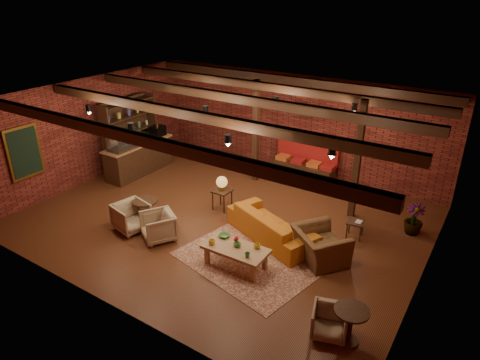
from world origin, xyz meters
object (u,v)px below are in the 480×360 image
Objects in this scene: round_table_left at (146,208)px; armchair_right at (320,241)px; round_table_right at (350,321)px; armchair_far at (329,321)px; sofa at (272,225)px; armchair_a at (131,216)px; coffee_table at (235,249)px; side_table_lamp at (222,185)px; side_table_book at (356,222)px; armchair_b at (158,225)px; plant_tall at (420,190)px.

round_table_left is 4.54m from armchair_right.
round_table_left is 5.95m from round_table_right.
armchair_far is (5.50, -1.07, -0.15)m from round_table_left.
armchair_a reaches higher than sofa.
armchair_a is 5.64m from armchair_far.
coffee_table is 1.47× the size of side_table_lamp.
armchair_right is 1.63× the size of round_table_right.
round_table_left is at bearing -154.02° from side_table_book.
armchair_b is (-0.42, -2.11, -0.36)m from side_table_lamp.
armchair_b is (0.77, -0.37, -0.08)m from round_table_left.
armchair_b is at bearing -144.63° from plant_tall.
round_table_left is at bearing 151.47° from armchair_far.
coffee_table is 2.32× the size of armchair_far.
plant_tall is at bearing 88.98° from round_table_right.
armchair_b is at bearing -177.47° from coffee_table.
sofa is 3.30m from armchair_far.
armchair_far is at bearing -17.46° from coffee_table.
round_table_right is (5.96, -0.64, 0.08)m from armchair_a.
armchair_far is (-0.36, -0.02, -0.16)m from round_table_right.
armchair_right is 2.30m from armchair_far.
plant_tall is (2.97, 3.57, 0.77)m from coffee_table.
round_table_right reaches higher than side_table_book.
armchair_a is at bearing -103.53° from round_table_left.
armchair_b reaches higher than side_table_book.
round_table_left is 0.43m from armchair_a.
armchair_b reaches higher than round_table_right.
side_table_book is (4.00, 2.70, 0.03)m from armchair_b.
round_table_left is at bearing -1.26° from armchair_a.
round_table_left is at bearing 174.68° from coffee_table.
armchair_b is at bearing -145.99° from side_table_book.
armchair_right is (4.54, 1.37, 0.11)m from armchair_a.
sofa is 2.52× the size of side_table_lamp.
plant_tall is at bearing 29.01° from round_table_left.
armchair_a is 1.13× the size of round_table_right.
plant_tall is (6.04, 3.70, 0.81)m from armchair_a.
round_table_left is (-2.97, 0.28, 0.03)m from coffee_table.
armchair_b is 1.08× the size of round_table_right.
plant_tall reaches higher than sofa.
side_table_lamp is at bearing -170.63° from side_table_book.
sofa is 3.66m from plant_tall.
sofa is at bearing 85.83° from coffee_table.
sofa reaches higher than armchair_far.
armchair_right is at bearing -167.45° from sofa.
side_table_lamp is 2.12× the size of side_table_book.
coffee_table is at bearing 34.12° from armchair_b.
armchair_right reaches higher than side_table_book.
side_table_book is (3.59, 0.59, -0.34)m from side_table_lamp.
sofa is 3.09× the size of armchair_a.
armchair_right is at bearing -60.94° from armchair_a.
plant_tall reaches higher than armchair_b.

